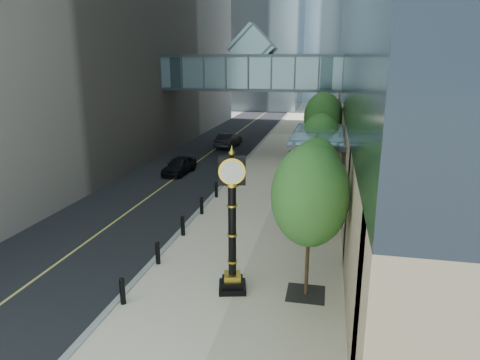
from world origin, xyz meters
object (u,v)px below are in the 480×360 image
pedestrian (291,198)px  car_far (228,140)px  car_near (179,165)px  street_clock (232,232)px

pedestrian → car_far: bearing=-48.5°
car_near → car_far: car_far is taller
pedestrian → car_near: size_ratio=0.43×
street_clock → pedestrian: size_ratio=3.15×
car_far → street_clock: bearing=110.8°
street_clock → car_far: (-6.79, 27.85, -1.65)m
street_clock → car_far: bearing=90.2°
street_clock → pedestrian: (1.35, 9.18, -1.47)m
pedestrian → car_far: size_ratio=0.39×
pedestrian → car_near: pedestrian is taller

